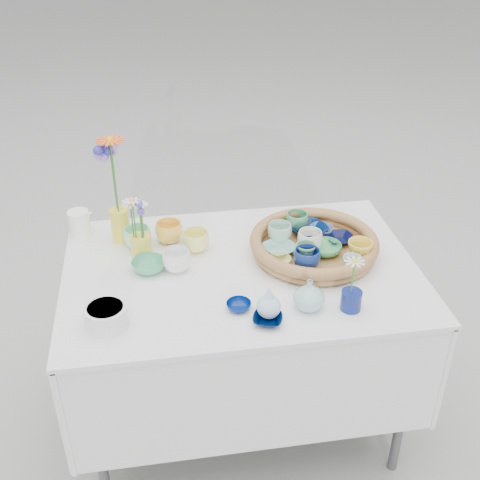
{
  "coord_description": "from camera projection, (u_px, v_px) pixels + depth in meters",
  "views": [
    {
      "loc": [
        -0.28,
        -1.76,
        1.97
      ],
      "look_at": [
        0.0,
        0.02,
        0.87
      ],
      "focal_mm": 45.0,
      "sensor_mm": 36.0,
      "label": 1
    }
  ],
  "objects": [
    {
      "name": "ground",
      "position": [
        241.0,
        417.0,
        2.55
      ],
      "size": [
        80.0,
        80.0,
        0.0
      ],
      "primitive_type": "plane",
      "color": "#A6A6A6"
    },
    {
      "name": "loose_ceramic_4",
      "position": [
        239.0,
        306.0,
        1.94
      ],
      "size": [
        0.09,
        0.09,
        0.03
      ],
      "primitive_type": "imported",
      "rotation": [
        0.0,
        0.0,
        0.19
      ],
      "color": "#02195F",
      "rests_on": "display_table"
    },
    {
      "name": "tray_ceramic_1",
      "position": [
        339.0,
        239.0,
        2.26
      ],
      "size": [
        0.11,
        0.11,
        0.03
      ],
      "primitive_type": "imported",
      "rotation": [
        0.0,
        0.0,
        0.09
      ],
      "color": "black",
      "rests_on": "wicker_tray"
    },
    {
      "name": "hydrangea",
      "position": [
        114.0,
        181.0,
        2.2
      ],
      "size": [
        0.11,
        0.11,
        0.32
      ],
      "primitive_type": null,
      "rotation": [
        0.0,
        0.0,
        -0.3
      ],
      "color": "#2D2C96",
      "rests_on": "tall_vase_yellow"
    },
    {
      "name": "tray_ceramic_7",
      "position": [
        310.0,
        240.0,
        2.21
      ],
      "size": [
        0.12,
        0.12,
        0.07
      ],
      "primitive_type": "imported",
      "rotation": [
        0.0,
        0.0,
        0.37
      ],
      "color": "white",
      "rests_on": "wicker_tray"
    },
    {
      "name": "display_table",
      "position": [
        241.0,
        417.0,
        2.55
      ],
      "size": [
        1.26,
        0.86,
        0.77
      ],
      "primitive_type": null,
      "color": "white",
      "rests_on": "ground"
    },
    {
      "name": "loose_ceramic_6",
      "position": [
        268.0,
        320.0,
        1.88
      ],
      "size": [
        0.12,
        0.12,
        0.02
      ],
      "primitive_type": "imported",
      "rotation": [
        0.0,
        0.0,
        -0.32
      ],
      "color": "black",
      "rests_on": "display_table"
    },
    {
      "name": "loose_ceramic_2",
      "position": [
        149.0,
        266.0,
        2.13
      ],
      "size": [
        0.14,
        0.14,
        0.04
      ],
      "primitive_type": "imported",
      "rotation": [
        0.0,
        0.0,
        0.18
      ],
      "color": "#48A274",
      "rests_on": "display_table"
    },
    {
      "name": "tall_vase_yellow",
      "position": [
        120.0,
        225.0,
        2.28
      ],
      "size": [
        0.09,
        0.09,
        0.13
      ],
      "primitive_type": "cylinder",
      "rotation": [
        0.0,
        0.0,
        -0.41
      ],
      "color": "yellow",
      "rests_on": "display_table"
    },
    {
      "name": "white_pitcher",
      "position": [
        80.0,
        224.0,
        2.31
      ],
      "size": [
        0.13,
        0.11,
        0.11
      ],
      "primitive_type": null,
      "rotation": [
        0.0,
        0.0,
        0.23
      ],
      "color": "white",
      "rests_on": "display_table"
    },
    {
      "name": "bud_vase_cobalt",
      "position": [
        351.0,
        300.0,
        1.93
      ],
      "size": [
        0.08,
        0.08,
        0.07
      ],
      "primitive_type": "cylinder",
      "rotation": [
        0.0,
        0.0,
        -0.26
      ],
      "color": "navy",
      "rests_on": "display_table"
    },
    {
      "name": "loose_ceramic_5",
      "position": [
        137.0,
        237.0,
        2.26
      ],
      "size": [
        0.11,
        0.11,
        0.08
      ],
      "primitive_type": "imported",
      "rotation": [
        0.0,
        0.0,
        -0.1
      ],
      "color": "#95EEC0",
      "rests_on": "display_table"
    },
    {
      "name": "loose_ceramic_3",
      "position": [
        176.0,
        261.0,
        2.12
      ],
      "size": [
        0.12,
        0.12,
        0.08
      ],
      "primitive_type": "imported",
      "rotation": [
        0.0,
        0.0,
        0.21
      ],
      "color": "white",
      "rests_on": "display_table"
    },
    {
      "name": "bud_vase_seafoam",
      "position": [
        309.0,
        294.0,
        1.93
      ],
      "size": [
        0.11,
        0.11,
        0.11
      ],
      "primitive_type": "imported",
      "rotation": [
        0.0,
        0.0,
        -0.09
      ],
      "color": "#93C6C4",
      "rests_on": "display_table"
    },
    {
      "name": "wicker_tray",
      "position": [
        314.0,
        245.0,
        2.21
      ],
      "size": [
        0.47,
        0.47,
        0.08
      ],
      "primitive_type": null,
      "color": "brown",
      "rests_on": "display_table"
    },
    {
      "name": "tray_ceramic_10",
      "position": [
        280.0,
        261.0,
        2.13
      ],
      "size": [
        0.1,
        0.1,
        0.03
      ],
      "primitive_type": "imported",
      "rotation": [
        0.0,
        0.0,
        -0.33
      ],
      "color": "#E8DB76",
      "rests_on": "wicker_tray"
    },
    {
      "name": "loose_ceramic_1",
      "position": [
        196.0,
        241.0,
        2.23
      ],
      "size": [
        0.13,
        0.13,
        0.08
      ],
      "primitive_type": "imported",
      "rotation": [
        0.0,
        0.0,
        -0.32
      ],
      "color": "#F8F279",
      "rests_on": "display_table"
    },
    {
      "name": "tray_ceramic_5",
      "position": [
        279.0,
        249.0,
        2.2
      ],
      "size": [
        0.15,
        0.15,
        0.03
      ],
      "primitive_type": "imported",
      "rotation": [
        0.0,
        0.0,
        0.43
      ],
      "color": "#7AB3AB",
      "rests_on": "wicker_tray"
    },
    {
      "name": "single_daisy",
      "position": [
        353.0,
        277.0,
        1.88
      ],
      "size": [
        0.1,
        0.1,
        0.14
      ],
      "primitive_type": null,
      "rotation": [
        0.0,
        0.0,
        -0.4
      ],
      "color": "silver",
      "rests_on": "bud_vase_cobalt"
    },
    {
      "name": "tray_ceramic_11",
      "position": [
        352.0,
        265.0,
        2.08
      ],
      "size": [
        0.08,
        0.08,
        0.06
      ],
      "primitive_type": "imported",
      "rotation": [
        0.0,
        0.0,
        0.13
      ],
      "color": "#A3C9BA",
      "rests_on": "wicker_tray"
    },
    {
      "name": "tray_ceramic_2",
      "position": [
        360.0,
        252.0,
        2.13
      ],
      "size": [
        0.11,
        0.11,
        0.08
      ],
      "primitive_type": "imported",
      "rotation": [
        0.0,
        0.0,
        -0.29
      ],
      "color": "yellow",
      "rests_on": "wicker_tray"
    },
    {
      "name": "fluted_bowl",
      "position": [
        106.0,
        316.0,
        1.86
      ],
      "size": [
        0.15,
        0.15,
        0.07
      ],
      "primitive_type": null,
      "rotation": [
        0.0,
        0.0,
        0.12
      ],
      "color": "silver",
      "rests_on": "display_table"
    },
    {
      "name": "gerbera",
      "position": [
        114.0,
        177.0,
        2.16
      ],
      "size": [
        0.12,
        0.12,
        0.3
      ],
      "primitive_type": null,
      "rotation": [
        0.0,
        0.0,
        -0.08
      ],
      "color": "#FB5F22",
      "rests_on": "tall_vase_yellow"
    },
    {
      "name": "tray_ceramic_8",
      "position": [
        321.0,
        230.0,
        2.32
      ],
      "size": [
        0.11,
        0.11,
        0.03
      ],
      "primitive_type": "imported",
      "rotation": [
        0.0,
        0.0,
        0.3
      ],
      "color": "#668CCC",
      "rests_on": "wicker_tray"
    },
    {
      "name": "loose_ceramic_0",
      "position": [
        169.0,
        232.0,
        2.29
      ],
      "size": [
        0.14,
        0.14,
        0.08
      ],
      "primitive_type": "imported",
      "rotation": [
        0.0,
        0.0,
        -0.43
      ],
      "color": "#FFC245",
      "rests_on": "display_table"
    },
    {
      "name": "tray_ceramic_6",
      "position": [
        280.0,
        233.0,
        2.26
      ],
      "size": [
        0.12,
        0.12,
        0.07
      ],
      "primitive_type": "imported",
      "rotation": [
        0.0,
        0.0,
        0.37
      ],
      "color": "#A7D0BA",
      "rests_on": "wicker_tray"
    },
    {
      "name": "bud_vase_paleblue",
      "position": [
        269.0,
        302.0,
        1.89
      ],
      "size": [
        0.1,
        0.1,
        0.12
      ],
      "primitive_type": null,
      "rotation": [
        0.0,
        0.0,
        0.27
      ],
      "color": "#ADD0E4",
      "rests_on": "display_table"
    },
    {
      "name": "tray_ceramic_4",
      "position": [
        306.0,
        253.0,
        2.14
      ],
      "size": [
        0.09,
        0.09,
        0.07
      ],
      "primitive_type": "imported",
      "rotation": [
        0.0,
        0.0,
        -0.22
      ],
      "color": "#6FB574",
      "rests_on": "wicker_tray"
    },
    {
      "name": "tray_ceramic_12",
      "position": [
        297.0,
        221.0,
        2.34
      ],
      "size": [
        0.09,
        0.09,
        0.07
      ],
      "primitive_type": "imported",
      "rotation": [
        0.0,
        0.0,
        -0.01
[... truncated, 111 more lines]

